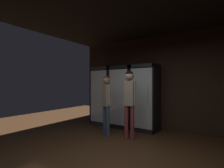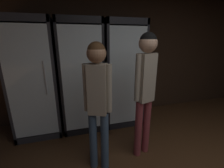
# 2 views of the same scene
# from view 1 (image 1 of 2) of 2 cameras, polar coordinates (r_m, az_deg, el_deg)

# --- Properties ---
(wall_back) EXTENTS (6.00, 0.06, 2.80)m
(wall_back) POSITION_cam_1_polar(r_m,az_deg,el_deg) (5.21, 18.42, 0.60)
(wall_back) COLOR black
(wall_back) RESTS_ON ground
(ceiling_panel) EXTENTS (6.00, 8.00, 0.06)m
(ceiling_panel) POSITION_cam_1_polar(r_m,az_deg,el_deg) (3.61, 9.22, 24.32)
(ceiling_panel) COLOR black
(ceiling_panel) RESTS_ON wall_back
(cooler_far_left) EXTENTS (0.70, 0.68, 1.90)m
(cooler_far_left) POSITION_cam_1_polar(r_m,az_deg,el_deg) (5.81, -2.38, -4.09)
(cooler_far_left) COLOR #2B2B30
(cooler_far_left) RESTS_ON ground
(cooler_left) EXTENTS (0.70, 0.68, 1.90)m
(cooler_left) POSITION_cam_1_polar(r_m,az_deg,el_deg) (5.41, 4.07, -4.40)
(cooler_left) COLOR black
(cooler_left) RESTS_ON ground
(cooler_center) EXTENTS (0.70, 0.68, 1.90)m
(cooler_center) POSITION_cam_1_polar(r_m,az_deg,el_deg) (5.09, 11.43, -4.67)
(cooler_center) COLOR black
(cooler_center) RESTS_ON ground
(shopper_near) EXTENTS (0.32, 0.22, 1.67)m
(shopper_near) POSITION_cam_1_polar(r_m,az_deg,el_deg) (4.15, 5.87, -3.82)
(shopper_near) COLOR brown
(shopper_near) RESTS_ON ground
(shopper_far) EXTENTS (0.30, 0.21, 1.57)m
(shopper_far) POSITION_cam_1_polar(r_m,az_deg,el_deg) (4.42, -1.93, -4.58)
(shopper_far) COLOR #384C66
(shopper_far) RESTS_ON ground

